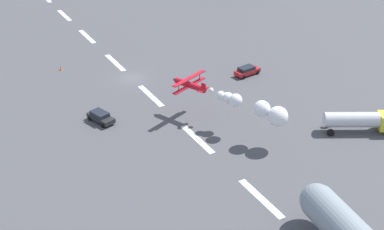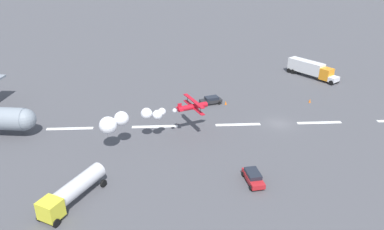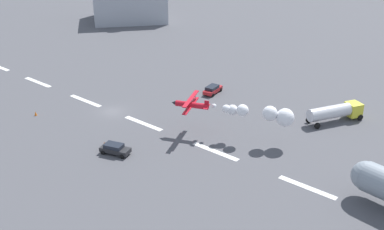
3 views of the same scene
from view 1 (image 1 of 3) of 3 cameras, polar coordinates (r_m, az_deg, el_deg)
ground_plane at (r=89.98m, az=-6.40°, el=3.91°), size 440.00×440.00×0.00m
runway_stripe_1 at (r=122.43m, az=-13.40°, el=10.26°), size 8.00×0.90×0.01m
runway_stripe_2 at (r=109.12m, az=-11.08°, el=8.19°), size 8.00×0.90×0.01m
runway_stripe_3 at (r=96.22m, az=-8.16°, el=5.53°), size 8.00×0.90×0.01m
runway_stripe_4 at (r=83.91m, az=-4.40°, el=2.06°), size 8.00×0.90×0.01m
runway_stripe_5 at (r=72.49m, az=0.58°, el=-2.57°), size 8.00×0.90×0.01m
runway_stripe_6 at (r=62.46m, az=7.35°, el=-8.77°), size 8.00×0.90×0.01m
stunt_biplane_red at (r=71.20m, az=6.21°, el=0.97°), size 17.47×10.34×2.98m
fuel_tanker_truck at (r=76.92m, az=17.46°, el=-0.53°), size 6.91×9.68×2.90m
followme_car_yellow at (r=77.27m, az=-9.69°, el=-0.17°), size 4.68×3.05×1.52m
airport_staff_sedan at (r=90.69m, az=5.87°, el=4.72°), size 2.50×4.68×1.52m
traffic_cone_near at (r=94.85m, az=-13.79°, el=4.85°), size 0.44×0.44×0.75m
traffic_cone_far at (r=80.06m, az=-10.06°, el=0.54°), size 0.44×0.44×0.75m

